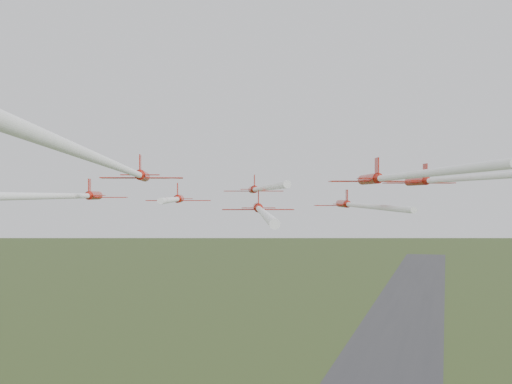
% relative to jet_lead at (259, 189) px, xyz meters
% --- Properties ---
extents(runway, '(38.00, 900.00, 0.04)m').
position_rel_jet_lead_xyz_m(runway, '(5.82, 195.70, -61.03)').
color(runway, '#333336').
rests_on(runway, ground).
extents(jet_lead, '(23.56, 63.82, 2.93)m').
position_rel_jet_lead_xyz_m(jet_lead, '(0.00, 0.00, 0.00)').
color(jet_lead, '#B0190C').
extents(jet_row2_left, '(16.76, 41.76, 2.79)m').
position_rel_jet_lead_xyz_m(jet_row2_left, '(-9.13, -8.76, -1.45)').
color(jet_row2_left, '#B0190C').
extents(jet_row2_right, '(16.66, 48.24, 2.61)m').
position_rel_jet_lead_xyz_m(jet_row2_right, '(14.16, -3.67, -2.21)').
color(jet_row2_right, '#B0190C').
extents(jet_row3_left, '(19.88, 49.99, 2.46)m').
position_rel_jet_lead_xyz_m(jet_row3_left, '(-11.21, -31.85, -0.98)').
color(jet_row3_left, '#B0190C').
extents(jet_row3_mid, '(18.14, 53.56, 2.61)m').
position_rel_jet_lead_xyz_m(jet_row3_mid, '(7.16, -26.51, -2.44)').
color(jet_row3_mid, '#B0190C').
extents(jet_row3_right, '(15.39, 40.61, 2.51)m').
position_rel_jet_lead_xyz_m(jet_row3_right, '(25.02, -17.86, 0.75)').
color(jet_row3_right, '#B0190C').
extents(jet_row4_left, '(23.50, 57.83, 2.47)m').
position_rel_jet_lead_xyz_m(jet_row4_left, '(1.63, -46.42, 1.01)').
color(jet_row4_left, '#B0190C').
extents(jet_row4_right, '(15.65, 42.45, 2.60)m').
position_rel_jet_lead_xyz_m(jet_row4_right, '(20.77, -31.91, 0.72)').
color(jet_row4_right, '#B0190C').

